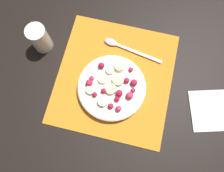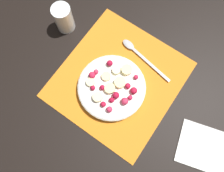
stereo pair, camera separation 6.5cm
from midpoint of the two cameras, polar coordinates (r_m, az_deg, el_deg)
The scene contains 6 objects.
ground_plane at distance 0.70m, azimuth -1.98°, elevation 1.69°, with size 3.00×3.00×0.00m, color black.
placemat at distance 0.70m, azimuth -1.98°, elevation 1.76°, with size 0.38×0.36×0.01m.
fruit_bowl at distance 0.67m, azimuth -2.74°, elevation -0.83°, with size 0.21×0.21×0.05m.
spoon at distance 0.73m, azimuth -0.02°, elevation 9.92°, with size 0.05×0.20×0.01m.
drinking_glass at distance 0.74m, azimuth -20.81°, elevation 11.11°, with size 0.06×0.06×0.10m.
napkin at distance 0.73m, azimuth 23.42°, elevation -6.26°, with size 0.17×0.19×0.01m.
Camera 1 is at (-0.21, -0.04, 0.67)m, focal length 35.00 mm.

